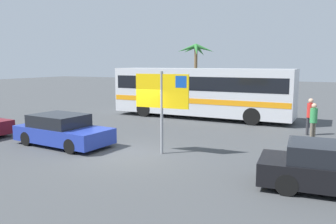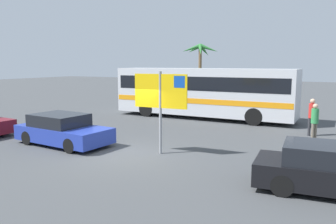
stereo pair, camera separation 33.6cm
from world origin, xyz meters
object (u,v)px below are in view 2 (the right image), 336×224
(car_black, at_px, (333,170))
(pedestrian_near_sign, at_px, (315,119))
(bus_front_coach, at_px, (203,90))
(pedestrian_crossing_lot, at_px, (312,114))
(car_blue, at_px, (63,130))
(ferry_sign, at_px, (161,94))

(car_black, relative_size, pedestrian_near_sign, 2.52)
(bus_front_coach, bearing_deg, pedestrian_crossing_lot, -21.16)
(pedestrian_crossing_lot, bearing_deg, car_blue, 117.38)
(ferry_sign, xyz_separation_m, pedestrian_crossing_lot, (4.80, 6.30, -1.25))
(bus_front_coach, distance_m, car_blue, 9.99)
(bus_front_coach, distance_m, pedestrian_crossing_lot, 7.25)
(bus_front_coach, relative_size, car_blue, 2.61)
(car_blue, bearing_deg, car_black, 0.46)
(car_black, xyz_separation_m, pedestrian_near_sign, (-1.03, 6.44, 0.38))
(car_black, bearing_deg, car_blue, 170.86)
(pedestrian_near_sign, bearing_deg, bus_front_coach, -176.14)
(bus_front_coach, distance_m, pedestrian_near_sign, 7.99)
(bus_front_coach, bearing_deg, car_blue, -105.21)
(bus_front_coach, xyz_separation_m, car_blue, (-2.60, -9.57, -1.15))
(car_black, height_order, pedestrian_crossing_lot, pedestrian_crossing_lot)
(car_blue, relative_size, car_black, 1.02)
(bus_front_coach, bearing_deg, pedestrian_near_sign, -28.91)
(car_blue, bearing_deg, pedestrian_near_sign, 35.21)
(pedestrian_crossing_lot, bearing_deg, pedestrian_near_sign, -178.69)
(bus_front_coach, relative_size, car_black, 2.66)
(car_black, xyz_separation_m, pedestrian_crossing_lot, (-1.26, 7.68, 0.44))
(bus_front_coach, relative_size, pedestrian_crossing_lot, 6.34)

